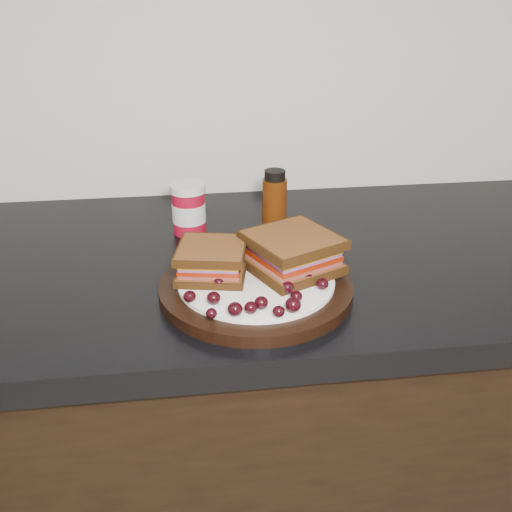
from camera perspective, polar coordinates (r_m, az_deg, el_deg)
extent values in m
cube|color=black|center=(1.24, -13.56, -20.43)|extent=(3.96, 0.58, 0.86)
cube|color=black|center=(0.97, -16.32, -1.65)|extent=(3.98, 0.60, 0.04)
cylinder|color=black|center=(0.83, 0.00, -3.17)|extent=(0.28, 0.28, 0.02)
ellipsoid|color=black|center=(0.76, -6.65, -4.03)|extent=(0.02, 0.02, 0.02)
ellipsoid|color=black|center=(0.76, -4.26, -4.20)|extent=(0.02, 0.02, 0.02)
ellipsoid|color=black|center=(0.73, -4.48, -5.73)|extent=(0.01, 0.01, 0.01)
ellipsoid|color=black|center=(0.73, -2.11, -5.33)|extent=(0.02, 0.02, 0.02)
ellipsoid|color=black|center=(0.74, -0.52, -5.17)|extent=(0.02, 0.02, 0.02)
ellipsoid|color=black|center=(0.74, 0.53, -4.69)|extent=(0.02, 0.02, 0.02)
ellipsoid|color=black|center=(0.73, 2.28, -5.56)|extent=(0.02, 0.02, 0.01)
ellipsoid|color=black|center=(0.74, 3.73, -4.89)|extent=(0.02, 0.02, 0.02)
ellipsoid|color=black|center=(0.76, 4.05, -4.05)|extent=(0.02, 0.02, 0.02)
ellipsoid|color=black|center=(0.78, 3.17, -3.17)|extent=(0.02, 0.02, 0.02)
ellipsoid|color=black|center=(0.79, 6.67, -2.77)|extent=(0.02, 0.02, 0.02)
ellipsoid|color=black|center=(0.80, 5.14, -2.25)|extent=(0.02, 0.02, 0.02)
ellipsoid|color=black|center=(0.82, 6.06, -1.63)|extent=(0.02, 0.02, 0.02)
ellipsoid|color=black|center=(0.85, 6.33, -0.87)|extent=(0.02, 0.02, 0.02)
ellipsoid|color=black|center=(0.85, 4.42, -0.53)|extent=(0.02, 0.02, 0.02)
ellipsoid|color=black|center=(0.84, 3.19, -0.77)|extent=(0.02, 0.02, 0.02)
ellipsoid|color=black|center=(0.85, -4.58, -0.56)|extent=(0.02, 0.02, 0.01)
ellipsoid|color=black|center=(0.85, -4.66, -0.69)|extent=(0.02, 0.02, 0.02)
ellipsoid|color=black|center=(0.82, -6.24, -1.52)|extent=(0.02, 0.02, 0.02)
ellipsoid|color=black|center=(0.82, -6.32, -1.88)|extent=(0.02, 0.02, 0.02)
ellipsoid|color=black|center=(0.79, -3.72, -2.64)|extent=(0.02, 0.02, 0.02)
ellipsoid|color=black|center=(0.84, -2.76, -0.97)|extent=(0.02, 0.02, 0.02)
ellipsoid|color=black|center=(0.82, -3.79, -1.64)|extent=(0.02, 0.02, 0.02)
ellipsoid|color=black|center=(0.82, -6.75, -1.62)|extent=(0.02, 0.02, 0.02)
cylinder|color=maroon|center=(1.02, -6.75, 4.73)|extent=(0.06, 0.06, 0.09)
cylinder|color=#491D07|center=(0.99, 1.85, 5.27)|extent=(0.05, 0.05, 0.12)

